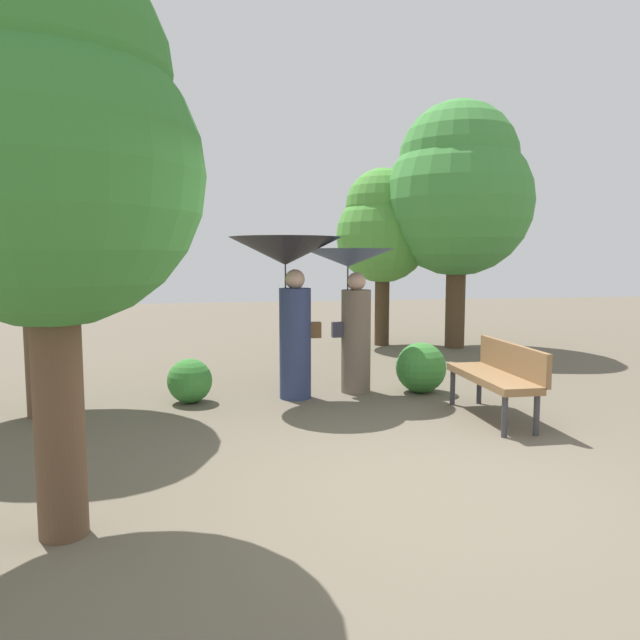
# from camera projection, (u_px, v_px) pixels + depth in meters

# --- Properties ---
(ground_plane) EXTENTS (40.00, 40.00, 0.00)m
(ground_plane) POSITION_uv_depth(u_px,v_px,m) (414.00, 490.00, 4.55)
(ground_plane) COLOR brown
(person_left) EXTENTS (1.39, 1.39, 2.02)m
(person_left) POSITION_uv_depth(u_px,v_px,m) (288.00, 275.00, 7.38)
(person_left) COLOR navy
(person_left) RESTS_ON ground
(person_right) EXTENTS (1.19, 1.19, 1.88)m
(person_right) POSITION_uv_depth(u_px,v_px,m) (351.00, 290.00, 7.74)
(person_right) COLOR #6B5B4C
(person_right) RESTS_ON ground
(park_bench) EXTENTS (0.54, 1.52, 0.83)m
(park_bench) POSITION_uv_depth(u_px,v_px,m) (499.00, 373.00, 6.53)
(park_bench) COLOR #38383D
(park_bench) RESTS_ON ground
(tree_near_left) EXTENTS (2.52, 2.52, 4.13)m
(tree_near_left) POSITION_uv_depth(u_px,v_px,m) (32.00, 173.00, 6.41)
(tree_near_left) COLOR brown
(tree_near_left) RESTS_ON ground
(tree_near_right) EXTENTS (1.87, 1.87, 3.55)m
(tree_near_right) POSITION_uv_depth(u_px,v_px,m) (383.00, 227.00, 11.92)
(tree_near_right) COLOR #42301E
(tree_near_right) RESTS_ON ground
(tree_mid_left) EXTENTS (1.88, 1.88, 3.63)m
(tree_mid_left) POSITION_uv_depth(u_px,v_px,m) (46.00, 142.00, 3.56)
(tree_mid_left) COLOR brown
(tree_mid_left) RESTS_ON ground
(tree_mid_right) EXTENTS (2.87, 2.87, 4.77)m
(tree_mid_right) POSITION_uv_depth(u_px,v_px,m) (458.00, 189.00, 11.52)
(tree_mid_right) COLOR #4C3823
(tree_mid_right) RESTS_ON ground
(bush_path_left) EXTENTS (0.54, 0.54, 0.54)m
(bush_path_left) POSITION_uv_depth(u_px,v_px,m) (190.00, 381.00, 7.27)
(bush_path_left) COLOR #387F33
(bush_path_left) RESTS_ON ground
(bush_path_right) EXTENTS (0.66, 0.66, 0.66)m
(bush_path_right) POSITION_uv_depth(u_px,v_px,m) (421.00, 368.00, 7.83)
(bush_path_right) COLOR #387F33
(bush_path_right) RESTS_ON ground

